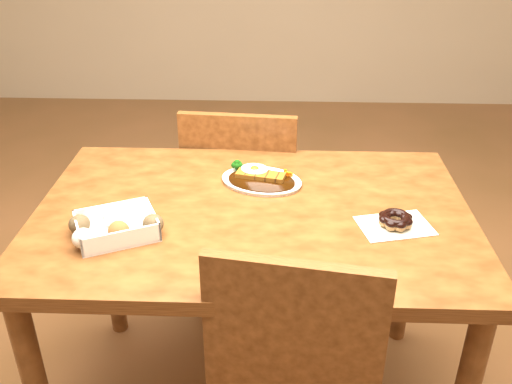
{
  "coord_description": "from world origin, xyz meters",
  "views": [
    {
      "loc": [
        0.06,
        -1.35,
        1.55
      ],
      "look_at": [
        0.01,
        -0.01,
        0.81
      ],
      "focal_mm": 40.0,
      "sensor_mm": 36.0,
      "label": 1
    }
  ],
  "objects_px": {
    "table": "(253,240)",
    "pon_de_ring": "(395,220)",
    "katsu_curry_plate": "(260,178)",
    "chair_far": "(243,200)",
    "donut_box": "(114,226)"
  },
  "relations": [
    {
      "from": "katsu_curry_plate",
      "to": "pon_de_ring",
      "type": "height_order",
      "value": "katsu_curry_plate"
    },
    {
      "from": "chair_far",
      "to": "pon_de_ring",
      "type": "bearing_deg",
      "value": 130.4
    },
    {
      "from": "table",
      "to": "donut_box",
      "type": "bearing_deg",
      "value": -157.55
    },
    {
      "from": "katsu_curry_plate",
      "to": "pon_de_ring",
      "type": "relative_size",
      "value": 1.33
    },
    {
      "from": "donut_box",
      "to": "chair_far",
      "type": "bearing_deg",
      "value": 67.15
    },
    {
      "from": "table",
      "to": "chair_far",
      "type": "distance_m",
      "value": 0.57
    },
    {
      "from": "chair_far",
      "to": "donut_box",
      "type": "distance_m",
      "value": 0.79
    },
    {
      "from": "chair_far",
      "to": "katsu_curry_plate",
      "type": "distance_m",
      "value": 0.47
    },
    {
      "from": "pon_de_ring",
      "to": "table",
      "type": "bearing_deg",
      "value": 169.28
    },
    {
      "from": "table",
      "to": "donut_box",
      "type": "xyz_separation_m",
      "value": [
        -0.35,
        -0.14,
        0.13
      ]
    },
    {
      "from": "table",
      "to": "pon_de_ring",
      "type": "bearing_deg",
      "value": -10.72
    },
    {
      "from": "katsu_curry_plate",
      "to": "donut_box",
      "type": "xyz_separation_m",
      "value": [
        -0.36,
        -0.31,
        0.02
      ]
    },
    {
      "from": "table",
      "to": "donut_box",
      "type": "distance_m",
      "value": 0.39
    },
    {
      "from": "chair_far",
      "to": "pon_de_ring",
      "type": "height_order",
      "value": "chair_far"
    },
    {
      "from": "table",
      "to": "pon_de_ring",
      "type": "height_order",
      "value": "pon_de_ring"
    }
  ]
}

